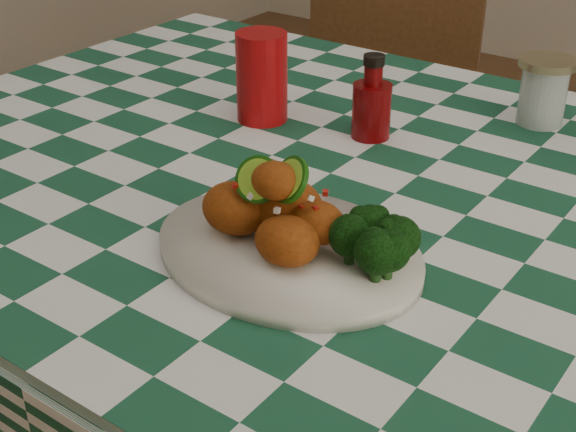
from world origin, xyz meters
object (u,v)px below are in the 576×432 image
Objects in this scene: plate at (288,251)px; red_tumbler at (262,77)px; ketchup_bottle at (372,97)px; wooden_chair_left at (372,143)px; dining_table at (379,415)px; fried_chicken_pile at (281,203)px; mason_jar at (543,92)px.

plate is 0.43m from red_tumbler.
wooden_chair_left is at bearing 119.22° from ketchup_bottle.
red_tumbler reaches higher than dining_table.
fried_chicken_pile is at bearing -49.43° from red_tumbler.
wooden_chair_left reaches higher than plate.
dining_table is 15.68× the size of mason_jar.
red_tumbler is 0.15× the size of wooden_chair_left.
mason_jar is at bearing 79.33° from dining_table.
wooden_chair_left is at bearing 114.61° from plate.
wooden_chair_left is (-0.16, 0.64, -0.38)m from red_tumbler.
plate reaches higher than dining_table.
dining_table is 0.56m from red_tumbler.
plate is (-0.02, -0.21, 0.40)m from dining_table.
red_tumbler is (-0.30, 0.10, 0.46)m from dining_table.
wooden_chair_left reaches higher than fried_chicken_pile.
wooden_chair_left is (-0.43, 0.95, -0.38)m from fried_chicken_pile.
red_tumbler is at bearing 131.58° from plate.
ketchup_bottle is 0.78m from wooden_chair_left.
red_tumbler reaches higher than mason_jar.
red_tumbler is 1.34× the size of mason_jar.
fried_chicken_pile is 1.11m from wooden_chair_left.
wooden_chair_left is at bearing 103.78° from red_tumbler.
fried_chicken_pile is 1.21× the size of ketchup_bottle.
wooden_chair_left reaches higher than red_tumbler.
ketchup_bottle is 0.28m from mason_jar.
plate is 0.06m from fried_chicken_pile.
fried_chicken_pile is 0.37m from ketchup_bottle.
wooden_chair_left is (-0.44, 0.95, -0.32)m from plate.
ketchup_bottle is at bearing -78.00° from wooden_chair_left.
wooden_chair_left reaches higher than dining_table.
red_tumbler reaches higher than ketchup_bottle.
mason_jar reaches higher than plate.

